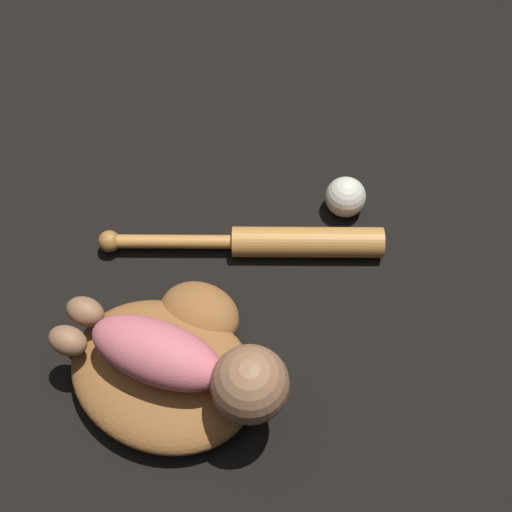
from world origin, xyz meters
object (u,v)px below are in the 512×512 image
Objects in this scene: baseball_bat at (277,242)px; baseball_glove at (170,363)px; baby_figure at (190,364)px; baseball at (345,197)px.

baseball_glove is at bearing -110.40° from baseball_bat.
baby_figure reaches higher than baseball.
baseball_bat is 6.59× the size of baseball.
baby_figure is at bearing -26.88° from baseball_glove.
baseball is at bearing 70.58° from baby_figure.
baseball_glove is at bearing -116.51° from baseball.
baby_figure is 0.33m from baseball_bat.
baseball is (0.20, 0.41, -0.00)m from baseball_glove.
baseball_glove is 0.46m from baseball.
baseball is (0.15, 0.43, -0.09)m from baby_figure.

